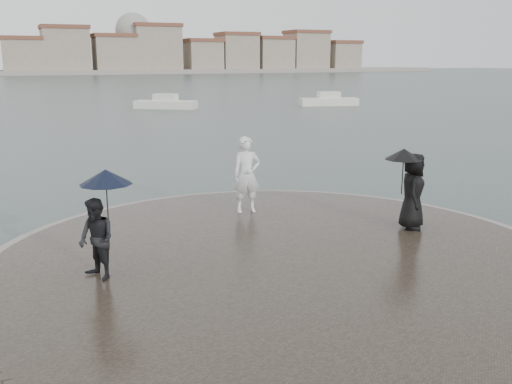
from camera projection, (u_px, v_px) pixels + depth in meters
name	position (u px, v px, depth m)	size (l,w,h in m)	color
ground	(379.00, 348.00, 8.83)	(400.00, 400.00, 0.00)	#2B3835
kerb_ring	(281.00, 265.00, 11.92)	(12.50, 12.50, 0.32)	gray
quay_tip	(281.00, 264.00, 11.92)	(11.90, 11.90, 0.36)	#2D261E
statue	(247.00, 175.00, 15.07)	(0.74, 0.48, 2.02)	silver
visitor_left	(99.00, 221.00, 10.48)	(1.16, 1.05, 2.04)	black
visitor_right	(411.00, 185.00, 13.57)	(1.20, 1.08, 1.95)	black
boats	(162.00, 108.00, 47.30)	(39.03, 11.33, 1.50)	silver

